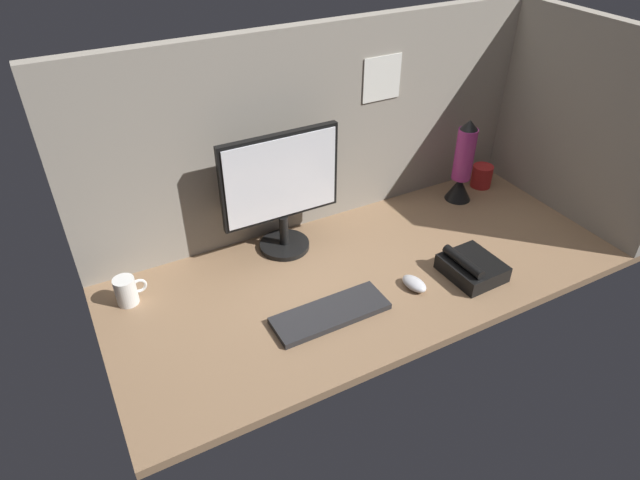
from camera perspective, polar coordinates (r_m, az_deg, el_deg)
The scene contains 10 objects.
ground_plane at distance 192.99cm, azimuth 5.23°, elevation -3.11°, with size 180.00×80.00×3.00cm, color #8C6B4C.
cubicle_wall_back at distance 200.59cm, azimuth -0.01°, elevation 11.49°, with size 180.00×5.50×73.54cm.
cubicle_wall_side at distance 228.53cm, azimuth 25.02°, elevation 11.25°, with size 5.00×80.00×73.54cm, color gray.
monitor at distance 187.94cm, azimuth -4.04°, elevation 5.41°, with size 42.51×18.00×44.19cm.
keyboard at distance 171.99cm, azimuth 1.09°, elevation -7.59°, with size 37.00×13.00×2.00cm, color #262628.
mouse at distance 184.16cm, azimuth 9.73°, elevation -4.47°, with size 5.60×9.60×3.40cm, color silver.
mug_red_plastic at distance 245.41cm, azimuth 16.41°, elevation 6.37°, with size 8.58×8.58×9.43cm.
mug_ceramic_white at distance 184.55cm, azimuth -19.39°, elevation -4.98°, with size 10.14×6.78×9.40cm.
lava_lamp at distance 228.80cm, azimuth 14.53°, elevation 7.31°, with size 10.59×10.59×34.66cm.
desk_phone at distance 192.68cm, azimuth 15.40°, elevation -2.75°, with size 17.68×19.60×8.80cm.
Camera 1 is at (-86.04, -124.16, 118.60)cm, focal length 30.90 mm.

